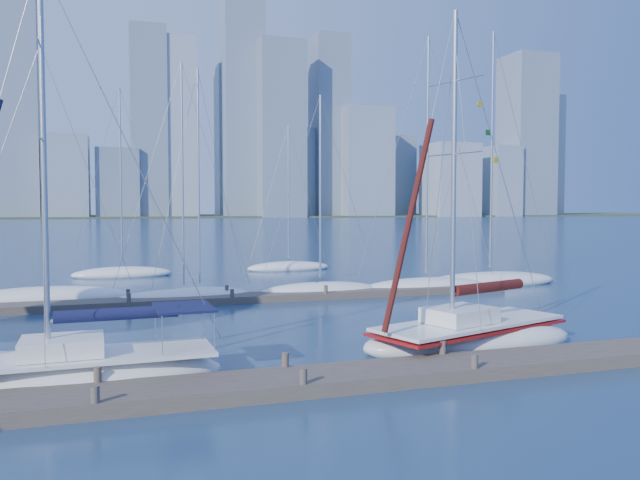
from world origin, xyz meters
name	(u,v)px	position (x,y,z in m)	size (l,w,h in m)	color
ground	(294,390)	(0.00, 0.00, 0.00)	(700.00, 700.00, 0.00)	navy
near_dock	(294,382)	(0.00, 0.00, 0.20)	(26.00, 2.00, 0.40)	#463D33
far_dock	(248,298)	(2.00, 16.00, 0.18)	(30.00, 1.80, 0.36)	#463D33
far_shore	(127,217)	(0.00, 320.00, 0.00)	(800.00, 100.00, 1.50)	#38472D
sailboat_navy	(83,351)	(-5.40, 2.09, 0.98)	(7.65, 2.75, 11.89)	white
sailboat_maroon	(470,322)	(7.17, 2.88, 0.94)	(8.45, 5.00, 11.98)	white
bg_boat_0	(46,297)	(-8.03, 18.62, 0.28)	(8.52, 2.78, 13.45)	white
bg_boat_1	(184,297)	(-1.21, 17.02, 0.24)	(7.03, 1.93, 12.66)	white
bg_boat_2	(200,294)	(-0.33, 17.54, 0.25)	(5.80, 3.84, 12.48)	white
bg_boat_3	(320,291)	(6.26, 16.92, 0.25)	(7.31, 3.21, 11.43)	white
bg_boat_4	(426,286)	(12.79, 16.83, 0.29)	(8.35, 4.29, 15.14)	white
bg_boat_5	(490,280)	(17.81, 17.87, 0.30)	(9.50, 2.94, 16.15)	white
bg_boat_6	(122,273)	(-4.19, 30.12, 0.27)	(7.11, 3.20, 13.68)	white
bg_boat_7	(289,267)	(8.23, 31.02, 0.24)	(6.88, 3.41, 11.55)	white
skyline	(178,141)	(23.37, 290.22, 36.61)	(502.34, 51.31, 111.78)	gray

